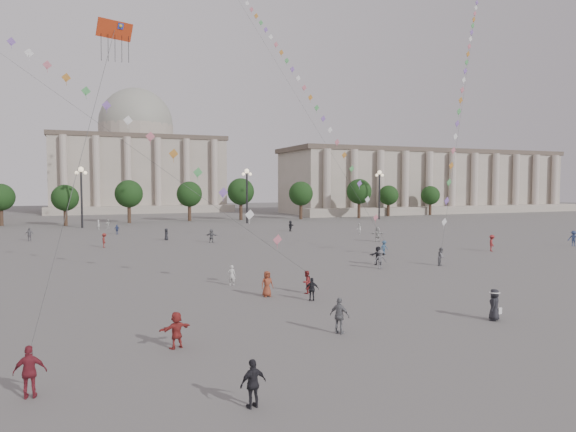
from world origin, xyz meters
name	(u,v)px	position (x,y,z in m)	size (l,w,h in m)	color
ground	(355,313)	(0.00, 0.00, 0.00)	(360.00, 360.00, 0.00)	#4F4D4B
hall_east	(426,182)	(75.00, 93.89, 8.43)	(84.00, 26.22, 17.20)	gray
hall_central	(137,162)	(0.00, 129.22, 14.23)	(48.30, 34.30, 35.50)	gray
tree_row	(163,195)	(0.00, 78.00, 5.39)	(137.12, 5.12, 8.00)	#3B281D
lamp_post_mid_west	(81,186)	(-15.00, 70.00, 7.35)	(2.00, 0.90, 10.65)	#262628
lamp_post_mid_east	(247,186)	(15.00, 70.00, 7.35)	(2.00, 0.90, 10.65)	#262628
lamp_post_far_east	(379,186)	(45.00, 70.00, 7.35)	(2.00, 0.90, 10.65)	#262628
person_crowd_0	(117,229)	(-10.08, 55.61, 0.74)	(0.87, 0.36, 1.48)	#354579
person_crowd_3	(378,256)	(10.90, 15.18, 0.87)	(1.61, 0.51, 1.74)	black
person_crowd_4	(108,224)	(-10.87, 67.13, 0.80)	(1.48, 0.47, 1.60)	silver
person_crowd_6	(380,259)	(9.84, 13.06, 0.85)	(1.10, 0.63, 1.70)	#5F5E63
person_crowd_7	(377,234)	(21.40, 32.34, 0.96)	(1.79, 0.57, 1.93)	#B8B7B3
person_crowd_8	(492,243)	(28.02, 18.84, 0.94)	(1.21, 0.70, 1.88)	maroon
person_crowd_9	(291,226)	(16.37, 50.62, 0.87)	(1.61, 0.51, 1.73)	black
person_crowd_10	(99,224)	(-12.41, 66.31, 0.80)	(0.58, 0.38, 1.60)	silver
person_crowd_12	(211,236)	(0.68, 39.30, 0.88)	(1.64, 0.52, 1.76)	slate
person_crowd_13	(232,275)	(-4.52, 10.61, 0.77)	(0.56, 0.37, 1.54)	beige
person_crowd_14	(573,238)	(40.90, 18.96, 0.96)	(1.23, 0.71, 1.91)	navy
person_crowd_16	(29,234)	(-21.53, 50.17, 0.87)	(1.02, 0.43, 1.74)	slate
person_crowd_17	(104,240)	(-12.47, 38.77, 0.86)	(1.12, 0.64, 1.73)	maroon
person_crowd_18	(166,234)	(-4.34, 44.43, 0.80)	(0.78, 0.51, 1.59)	black
person_crowd_19	(359,229)	(24.07, 41.95, 0.85)	(0.82, 0.64, 1.69)	white
person_crowd_20	(267,284)	(-3.33, 6.07, 0.86)	(0.85, 0.55, 1.73)	brown
tourist_0	(30,372)	(-16.51, -6.35, 0.94)	(1.10, 0.46, 1.87)	maroon
tourist_1	(312,289)	(-1.05, 3.80, 0.75)	(0.88, 0.37, 1.50)	black
tourist_2	(176,330)	(-10.81, -2.69, 0.85)	(1.57, 0.50, 1.69)	maroon
tourist_3	(340,316)	(-2.81, -3.43, 0.92)	(1.07, 0.45, 1.83)	slate
tourist_4	(253,383)	(-9.48, -10.00, 0.83)	(0.97, 0.40, 1.66)	black
kite_flyer_0	(306,282)	(-0.49, 5.97, 0.79)	(0.77, 0.60, 1.58)	maroon
kite_flyer_1	(384,247)	(15.39, 21.20, 0.75)	(0.97, 0.56, 1.50)	#345476
kite_flyer_2	(441,257)	(16.07, 12.54, 0.85)	(0.82, 0.64, 1.69)	slate
hat_person	(494,304)	(6.30, -4.33, 0.91)	(1.01, 0.99, 1.75)	black
dragon_kite	(114,43)	(-12.69, 7.45, 16.11)	(3.07, 7.62, 21.11)	#B63313
kite_train_west	(12,48)	(-20.32, 26.75, 19.78)	(37.49, 38.72, 64.44)	#3F3F3F
kite_train_mid	(276,50)	(10.74, 42.07, 26.27)	(9.49, 39.45, 61.06)	#3F3F3F
kite_train_east	(464,80)	(29.70, 25.87, 20.50)	(25.73, 24.67, 49.95)	#3F3F3F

